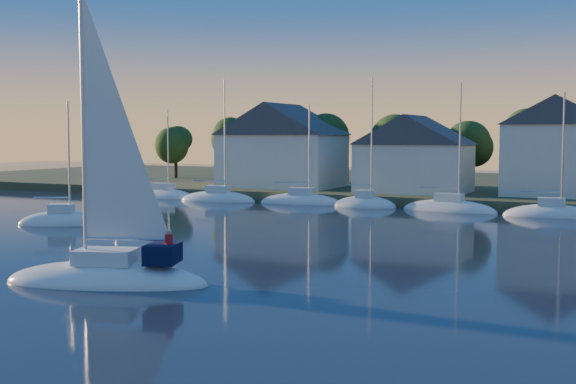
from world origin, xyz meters
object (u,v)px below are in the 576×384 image
Objects in this scene: clubhouse_east at (559,145)px; drifting_sailboat_left at (62,224)px; clubhouse_centre at (414,153)px; clubhouse_west at (282,144)px; hero_sailboat at (109,271)px.

clubhouse_east reaches higher than drifting_sailboat_left.
clubhouse_east is 47.31m from drifting_sailboat_left.
drifting_sailboat_left is (-18.93, -31.45, -5.04)m from clubhouse_centre.
clubhouse_west is at bearing -178.09° from clubhouse_east.
clubhouse_west is 0.90× the size of hero_sailboat.
clubhouse_west is 1.18× the size of clubhouse_centre.
clubhouse_centre is 0.76× the size of hero_sailboat.
clubhouse_east is at bearing -125.64° from hero_sailboat.
hero_sailboat reaches higher than drifting_sailboat_left.
clubhouse_centre is 14.17m from clubhouse_east.
clubhouse_east reaches higher than clubhouse_centre.
clubhouse_east is at bearing 1.91° from clubhouse_west.
clubhouse_west is at bearing 55.18° from drifting_sailboat_left.
clubhouse_centre is at bearing -171.87° from clubhouse_east.
drifting_sailboat_left reaches higher than clubhouse_centre.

